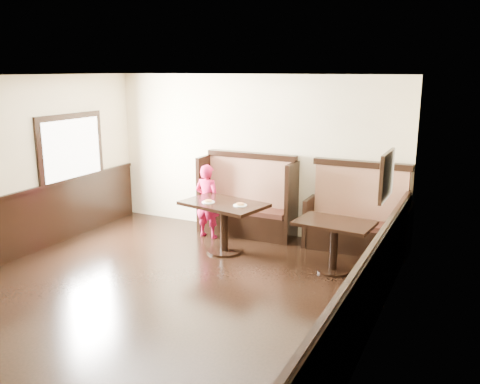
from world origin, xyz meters
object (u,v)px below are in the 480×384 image
Objects in this scene: table_main at (224,214)px; table_neighbor at (334,234)px; booth_main at (248,205)px; booth_neighbor at (357,221)px; child at (208,201)px.

table_neighbor is at bearing 11.33° from table_main.
booth_main is 2.14m from table_neighbor.
booth_neighbor is at bearing 89.92° from table_neighbor.
booth_main is at bearing 104.81° from table_main.
table_main is at bearing -151.05° from booth_neighbor.
booth_main reaches higher than table_main.
booth_neighbor is 2.17m from table_main.
booth_main is 1.22× the size of table_main.
table_neighbor is (1.86, -1.06, 0.04)m from booth_main.
booth_main is at bearing 179.95° from booth_neighbor.
child is (-0.61, 0.55, 0.02)m from table_main.
child is at bearing 171.75° from table_neighbor.
booth_neighbor reaches higher than table_main.
booth_neighbor is at bearing 40.58° from table_main.
child is at bearing 149.41° from table_main.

